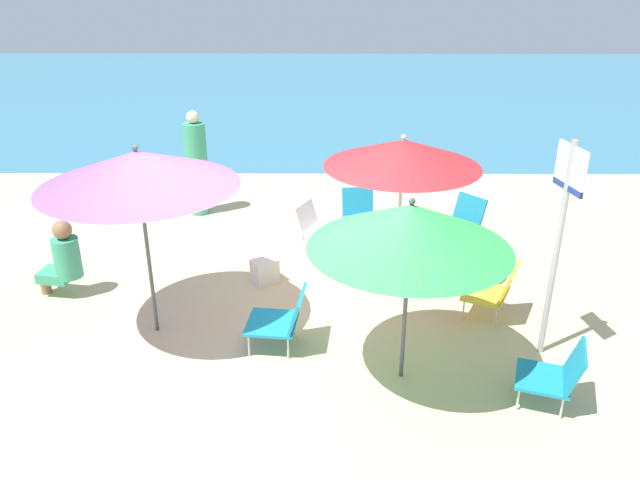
{
  "coord_description": "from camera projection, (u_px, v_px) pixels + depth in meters",
  "views": [
    {
      "loc": [
        0.6,
        -5.72,
        3.61
      ],
      "look_at": [
        0.55,
        0.77,
        0.7
      ],
      "focal_mm": 35.34,
      "sensor_mm": 36.0,
      "label": 1
    }
  ],
  "objects": [
    {
      "name": "beach_bag",
      "position": [
        265.0,
        271.0,
        7.6
      ],
      "size": [
        0.37,
        0.35,
        0.31
      ],
      "primitive_type": "cube",
      "rotation": [
        0.0,
        0.0,
        0.62
      ],
      "color": "silver",
      "rests_on": "ground_plane"
    },
    {
      "name": "beach_chair_b",
      "position": [
        282.0,
        318.0,
        6.27
      ],
      "size": [
        0.63,
        0.58,
        0.62
      ],
      "rotation": [
        0.0,
        0.0,
        3.03
      ],
      "color": "teal",
      "rests_on": "ground_plane"
    },
    {
      "name": "beach_chair_a",
      "position": [
        314.0,
        224.0,
        8.53
      ],
      "size": [
        0.66,
        0.66,
        0.59
      ],
      "rotation": [
        0.0,
        0.0,
        -0.44
      ],
      "color": "white",
      "rests_on": "ground_plane"
    },
    {
      "name": "beach_chair_d",
      "position": [
        462.0,
        222.0,
        8.63
      ],
      "size": [
        0.73,
        0.72,
        0.65
      ],
      "rotation": [
        0.0,
        0.0,
        -2.44
      ],
      "color": "teal",
      "rests_on": "ground_plane"
    },
    {
      "name": "beach_chair_f",
      "position": [
        496.0,
        289.0,
        6.79
      ],
      "size": [
        0.7,
        0.69,
        0.64
      ],
      "rotation": [
        0.0,
        0.0,
        2.69
      ],
      "color": "gold",
      "rests_on": "ground_plane"
    },
    {
      "name": "umbrella_red",
      "position": [
        403.0,
        153.0,
        7.22
      ],
      "size": [
        1.84,
        1.84,
        1.79
      ],
      "color": "silver",
      "rests_on": "ground_plane"
    },
    {
      "name": "person_a",
      "position": [
        63.0,
        258.0,
        7.2
      ],
      "size": [
        0.55,
        0.35,
        0.94
      ],
      "rotation": [
        0.0,
        0.0,
        2.99
      ],
      "color": "#389970",
      "rests_on": "ground_plane"
    },
    {
      "name": "umbrella_green",
      "position": [
        410.0,
        227.0,
        5.34
      ],
      "size": [
        1.78,
        1.78,
        1.79
      ],
      "color": "#4C4C51",
      "rests_on": "ground_plane"
    },
    {
      "name": "ground_plane",
      "position": [
        268.0,
        329.0,
        6.7
      ],
      "size": [
        40.0,
        40.0,
        0.0
      ],
      "primitive_type": "plane",
      "color": "#D3BC8C"
    },
    {
      "name": "umbrella_purple",
      "position": [
        138.0,
        169.0,
        5.96
      ],
      "size": [
        1.94,
        1.94,
        2.02
      ],
      "color": "#4C4C51",
      "rests_on": "ground_plane"
    },
    {
      "name": "person_b",
      "position": [
        197.0,
        164.0,
        9.45
      ],
      "size": [
        0.33,
        0.33,
        1.6
      ],
      "rotation": [
        0.0,
        0.0,
        1.04
      ],
      "color": "#389970",
      "rests_on": "ground_plane"
    },
    {
      "name": "warning_sign",
      "position": [
        562.0,
        221.0,
        5.75
      ],
      "size": [
        0.11,
        0.46,
        2.17
      ],
      "rotation": [
        0.0,
        0.0,
        0.18
      ],
      "color": "#ADADB2",
      "rests_on": "ground_plane"
    },
    {
      "name": "beach_chair_e",
      "position": [
        556.0,
        374.0,
        5.45
      ],
      "size": [
        0.66,
        0.62,
        0.61
      ],
      "rotation": [
        0.0,
        0.0,
        2.81
      ],
      "color": "teal",
      "rests_on": "ground_plane"
    },
    {
      "name": "beach_chair_c",
      "position": [
        359.0,
        212.0,
        8.9
      ],
      "size": [
        0.5,
        0.6,
        0.64
      ],
      "rotation": [
        0.0,
        0.0,
        -1.47
      ],
      "color": "teal",
      "rests_on": "ground_plane"
    },
    {
      "name": "sea_water",
      "position": [
        304.0,
        90.0,
        18.86
      ],
      "size": [
        40.0,
        16.0,
        0.01
      ],
      "primitive_type": "cube",
      "color": "teal",
      "rests_on": "ground_plane"
    }
  ]
}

